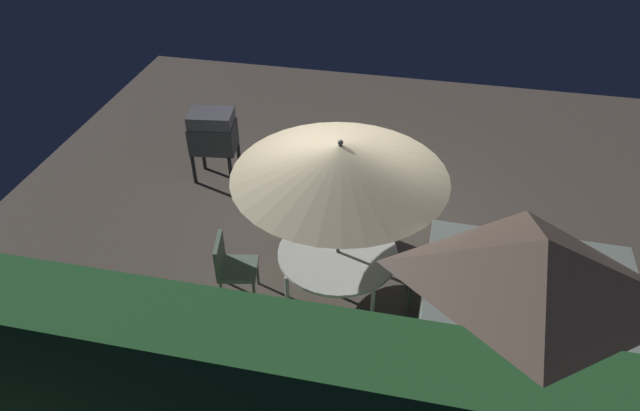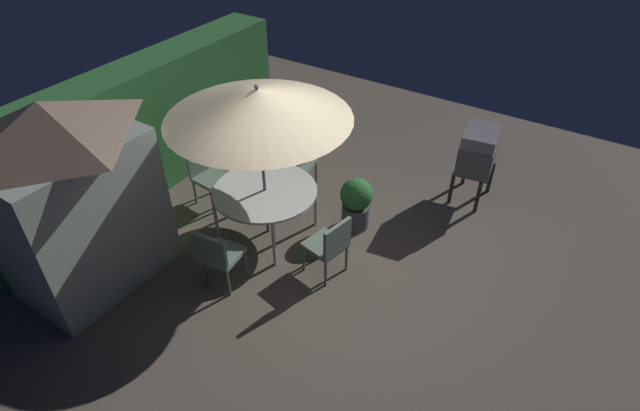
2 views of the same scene
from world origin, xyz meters
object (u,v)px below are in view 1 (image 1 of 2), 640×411
chair_toward_house (435,272)px  patio_table (338,255)px  potted_plant_by_shed (294,213)px  patio_umbrella (340,161)px  bbq_grill (213,133)px  chair_near_shed (371,209)px  chair_far_side (231,265)px  chair_toward_hedge (304,342)px  garden_shed (516,343)px

chair_toward_house → patio_table: bearing=6.6°
potted_plant_by_shed → chair_toward_house: bearing=156.1°
patio_table → patio_umbrella: patio_umbrella is taller
patio_table → chair_toward_house: 1.19m
bbq_grill → potted_plant_by_shed: bearing=143.3°
chair_near_shed → patio_umbrella: bearing=78.4°
patio_table → chair_toward_house: chair_toward_house is taller
chair_far_side → chair_toward_hedge: (-1.15, 0.97, 0.00)m
chair_toward_house → garden_shed: bearing=114.5°
patio_table → potted_plant_by_shed: size_ratio=1.80×
patio_umbrella → chair_toward_house: size_ratio=2.65×
chair_near_shed → chair_toward_hedge: 2.47m
chair_near_shed → chair_far_side: (1.53, 1.47, 0.00)m
garden_shed → patio_table: size_ratio=1.71×
bbq_grill → chair_toward_hedge: size_ratio=1.33×
garden_shed → chair_far_side: size_ratio=2.76×
garden_shed → chair_toward_hedge: 2.15m
patio_table → chair_far_side: size_ratio=1.61×
chair_near_shed → patio_table: bearing=78.4°
patio_umbrella → potted_plant_by_shed: size_ratio=2.96×
chair_far_side → potted_plant_by_shed: chair_far_side is taller
chair_toward_hedge → patio_table: bearing=-96.0°
garden_shed → chair_far_side: (3.16, -1.17, -0.74)m
chair_toward_hedge → bbq_grill: bearing=-56.5°
chair_far_side → chair_toward_hedge: size_ratio=1.00×
bbq_grill → chair_far_side: 2.71m
garden_shed → bbq_grill: (4.27, -3.63, -0.41)m
chair_toward_hedge → chair_far_side: bearing=-40.0°
patio_table → patio_umbrella: bearing=90.4°
bbq_grill → chair_toward_hedge: bearing=123.5°
chair_far_side → chair_toward_house: 2.48m
garden_shed → chair_near_shed: (1.63, -2.64, -0.74)m
chair_near_shed → chair_toward_hedge: same height
garden_shed → potted_plant_by_shed: (2.68, -2.44, -0.83)m
garden_shed → chair_toward_house: 1.87m
garden_shed → chair_toward_hedge: bearing=-5.8°
chair_near_shed → chair_far_side: bearing=43.9°
chair_toward_hedge → chair_near_shed: bearing=-98.8°
bbq_grill → chair_toward_house: size_ratio=1.33×
chair_far_side → potted_plant_by_shed: (-0.48, -1.27, -0.09)m
garden_shed → patio_table: garden_shed is taller
patio_table → chair_toward_hedge: size_ratio=1.61×
chair_far_side → chair_near_shed: bearing=-136.1°
patio_umbrella → bbq_grill: 3.46m
chair_toward_house → bbq_grill: bearing=-30.1°
patio_table → chair_near_shed: 1.25m
chair_far_side → chair_toward_hedge: 1.50m
bbq_grill → patio_table: bearing=137.4°
patio_table → potted_plant_by_shed: potted_plant_by_shed is taller
chair_toward_hedge → potted_plant_by_shed: size_ratio=1.12×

